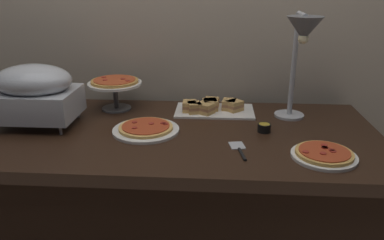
{
  "coord_description": "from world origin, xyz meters",
  "views": [
    {
      "loc": [
        0.24,
        -1.53,
        1.38
      ],
      "look_at": [
        0.14,
        0.0,
        0.81
      ],
      "focal_mm": 35.49,
      "sensor_mm": 36.0,
      "label": 1
    }
  ],
  "objects_px": {
    "heat_lamp": "(302,41)",
    "sandwich_platter": "(212,107)",
    "pizza_plate_raised_stand": "(115,85)",
    "serving_spatula": "(239,150)",
    "sauce_cup_near": "(264,128)",
    "pizza_plate_front": "(146,129)",
    "pizza_plate_center": "(324,154)",
    "chafing_dish": "(35,92)"
  },
  "relations": [
    {
      "from": "heat_lamp",
      "to": "sandwich_platter",
      "type": "height_order",
      "value": "heat_lamp"
    },
    {
      "from": "heat_lamp",
      "to": "pizza_plate_raised_stand",
      "type": "distance_m",
      "value": 0.91
    },
    {
      "from": "sandwich_platter",
      "to": "serving_spatula",
      "type": "bearing_deg",
      "value": -75.29
    },
    {
      "from": "sauce_cup_near",
      "to": "serving_spatula",
      "type": "xyz_separation_m",
      "value": [
        -0.12,
        -0.2,
        -0.02
      ]
    },
    {
      "from": "pizza_plate_front",
      "to": "sandwich_platter",
      "type": "relative_size",
      "value": 0.75
    },
    {
      "from": "pizza_plate_front",
      "to": "pizza_plate_center",
      "type": "height_order",
      "value": "same"
    },
    {
      "from": "pizza_plate_front",
      "to": "sauce_cup_near",
      "type": "relative_size",
      "value": 5.04
    },
    {
      "from": "sauce_cup_near",
      "to": "pizza_plate_front",
      "type": "bearing_deg",
      "value": -176.54
    },
    {
      "from": "serving_spatula",
      "to": "chafing_dish",
      "type": "bearing_deg",
      "value": 166.42
    },
    {
      "from": "pizza_plate_front",
      "to": "sandwich_platter",
      "type": "distance_m",
      "value": 0.39
    },
    {
      "from": "chafing_dish",
      "to": "sandwich_platter",
      "type": "height_order",
      "value": "chafing_dish"
    },
    {
      "from": "sandwich_platter",
      "to": "serving_spatula",
      "type": "height_order",
      "value": "sandwich_platter"
    },
    {
      "from": "pizza_plate_front",
      "to": "sauce_cup_near",
      "type": "height_order",
      "value": "sauce_cup_near"
    },
    {
      "from": "pizza_plate_center",
      "to": "pizza_plate_raised_stand",
      "type": "xyz_separation_m",
      "value": [
        -0.91,
        0.5,
        0.11
      ]
    },
    {
      "from": "sauce_cup_near",
      "to": "serving_spatula",
      "type": "bearing_deg",
      "value": -120.17
    },
    {
      "from": "heat_lamp",
      "to": "sandwich_platter",
      "type": "xyz_separation_m",
      "value": [
        -0.37,
        0.15,
        -0.35
      ]
    },
    {
      "from": "pizza_plate_front",
      "to": "serving_spatula",
      "type": "distance_m",
      "value": 0.43
    },
    {
      "from": "pizza_plate_raised_stand",
      "to": "sandwich_platter",
      "type": "distance_m",
      "value": 0.5
    },
    {
      "from": "heat_lamp",
      "to": "pizza_plate_front",
      "type": "bearing_deg",
      "value": -169.4
    },
    {
      "from": "heat_lamp",
      "to": "serving_spatula",
      "type": "xyz_separation_m",
      "value": [
        -0.26,
        -0.29,
        -0.38
      ]
    },
    {
      "from": "pizza_plate_center",
      "to": "pizza_plate_front",
      "type": "bearing_deg",
      "value": 163.45
    },
    {
      "from": "sauce_cup_near",
      "to": "serving_spatula",
      "type": "distance_m",
      "value": 0.23
    },
    {
      "from": "pizza_plate_raised_stand",
      "to": "sandwich_platter",
      "type": "bearing_deg",
      "value": -2.07
    },
    {
      "from": "chafing_dish",
      "to": "sauce_cup_near",
      "type": "xyz_separation_m",
      "value": [
        1.01,
        -0.02,
        -0.13
      ]
    },
    {
      "from": "chafing_dish",
      "to": "pizza_plate_center",
      "type": "height_order",
      "value": "chafing_dish"
    },
    {
      "from": "serving_spatula",
      "to": "pizza_plate_raised_stand",
      "type": "bearing_deg",
      "value": 142.69
    },
    {
      "from": "heat_lamp",
      "to": "serving_spatula",
      "type": "distance_m",
      "value": 0.54
    },
    {
      "from": "sandwich_platter",
      "to": "chafing_dish",
      "type": "bearing_deg",
      "value": -163.91
    },
    {
      "from": "pizza_plate_raised_stand",
      "to": "sandwich_platter",
      "type": "relative_size",
      "value": 0.69
    },
    {
      "from": "pizza_plate_center",
      "to": "sandwich_platter",
      "type": "relative_size",
      "value": 0.62
    },
    {
      "from": "pizza_plate_raised_stand",
      "to": "sauce_cup_near",
      "type": "distance_m",
      "value": 0.77
    },
    {
      "from": "pizza_plate_raised_stand",
      "to": "pizza_plate_front",
      "type": "bearing_deg",
      "value": -54.76
    },
    {
      "from": "sauce_cup_near",
      "to": "pizza_plate_center",
      "type": "bearing_deg",
      "value": -51.14
    },
    {
      "from": "heat_lamp",
      "to": "pizza_plate_raised_stand",
      "type": "bearing_deg",
      "value": 168.94
    },
    {
      "from": "sandwich_platter",
      "to": "heat_lamp",
      "type": "bearing_deg",
      "value": -21.93
    },
    {
      "from": "heat_lamp",
      "to": "pizza_plate_raised_stand",
      "type": "height_order",
      "value": "heat_lamp"
    },
    {
      "from": "chafing_dish",
      "to": "sauce_cup_near",
      "type": "relative_size",
      "value": 6.19
    },
    {
      "from": "pizza_plate_raised_stand",
      "to": "sauce_cup_near",
      "type": "bearing_deg",
      "value": -19.89
    },
    {
      "from": "pizza_plate_center",
      "to": "serving_spatula",
      "type": "relative_size",
      "value": 1.39
    },
    {
      "from": "pizza_plate_raised_stand",
      "to": "serving_spatula",
      "type": "distance_m",
      "value": 0.76
    },
    {
      "from": "chafing_dish",
      "to": "pizza_plate_center",
      "type": "xyz_separation_m",
      "value": [
        1.2,
        -0.26,
        -0.14
      ]
    },
    {
      "from": "pizza_plate_front",
      "to": "serving_spatula",
      "type": "relative_size",
      "value": 1.67
    }
  ]
}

